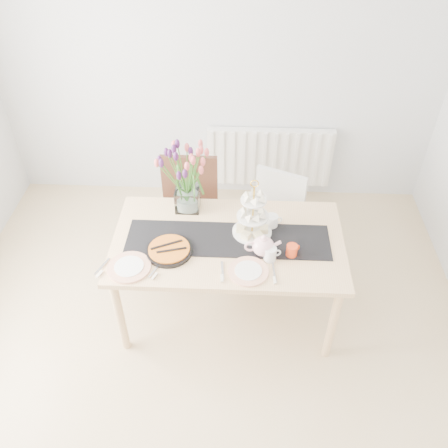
{
  "coord_description": "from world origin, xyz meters",
  "views": [
    {
      "loc": [
        0.24,
        -1.7,
        2.99
      ],
      "look_at": [
        0.13,
        0.63,
        0.94
      ],
      "focal_mm": 38.0,
      "sensor_mm": 36.0,
      "label": 1
    }
  ],
  "objects_px": {
    "dining_table": "(228,248)",
    "tart_tin": "(169,250)",
    "chair_white": "(274,215)",
    "mug_white": "(270,254)",
    "teapot": "(263,246)",
    "chair_brown": "(189,204)",
    "plate_left": "(129,267)",
    "radiator": "(269,157)",
    "tulip_vase": "(186,168)",
    "cream_jug": "(272,221)",
    "plate_right": "(248,271)",
    "cake_stand": "(253,220)",
    "mug_orange": "(292,251)"
  },
  "relations": [
    {
      "from": "dining_table",
      "to": "tart_tin",
      "type": "distance_m",
      "value": 0.42
    },
    {
      "from": "radiator",
      "to": "tart_tin",
      "type": "xyz_separation_m",
      "value": [
        -0.73,
        -1.65,
        0.32
      ]
    },
    {
      "from": "teapot",
      "to": "tart_tin",
      "type": "distance_m",
      "value": 0.63
    },
    {
      "from": "cream_jug",
      "to": "chair_brown",
      "type": "bearing_deg",
      "value": 132.75
    },
    {
      "from": "radiator",
      "to": "cream_jug",
      "type": "xyz_separation_m",
      "value": [
        -0.04,
        -1.35,
        0.34
      ]
    },
    {
      "from": "dining_table",
      "to": "chair_white",
      "type": "bearing_deg",
      "value": 58.88
    },
    {
      "from": "dining_table",
      "to": "mug_white",
      "type": "distance_m",
      "value": 0.35
    },
    {
      "from": "radiator",
      "to": "dining_table",
      "type": "distance_m",
      "value": 1.56
    },
    {
      "from": "plate_right",
      "to": "mug_white",
      "type": "bearing_deg",
      "value": 40.78
    },
    {
      "from": "radiator",
      "to": "plate_left",
      "type": "height_order",
      "value": "plate_left"
    },
    {
      "from": "chair_white",
      "to": "teapot",
      "type": "height_order",
      "value": "teapot"
    },
    {
      "from": "teapot",
      "to": "mug_white",
      "type": "distance_m",
      "value": 0.07
    },
    {
      "from": "chair_brown",
      "to": "mug_white",
      "type": "xyz_separation_m",
      "value": [
        0.63,
        -0.81,
        0.26
      ]
    },
    {
      "from": "cream_jug",
      "to": "tart_tin",
      "type": "xyz_separation_m",
      "value": [
        -0.69,
        -0.3,
        -0.03
      ]
    },
    {
      "from": "chair_white",
      "to": "mug_white",
      "type": "relative_size",
      "value": 8.65
    },
    {
      "from": "teapot",
      "to": "chair_brown",
      "type": "bearing_deg",
      "value": 121.65
    },
    {
      "from": "chair_white",
      "to": "mug_white",
      "type": "bearing_deg",
      "value": -71.95
    },
    {
      "from": "mug_white",
      "to": "cream_jug",
      "type": "bearing_deg",
      "value": 72.61
    },
    {
      "from": "chair_white",
      "to": "tart_tin",
      "type": "height_order",
      "value": "chair_white"
    },
    {
      "from": "tulip_vase",
      "to": "mug_white",
      "type": "bearing_deg",
      "value": -40.88
    },
    {
      "from": "tart_tin",
      "to": "plate_left",
      "type": "xyz_separation_m",
      "value": [
        -0.24,
        -0.16,
        -0.01
      ]
    },
    {
      "from": "mug_orange",
      "to": "chair_brown",
      "type": "bearing_deg",
      "value": 98.22
    },
    {
      "from": "chair_brown",
      "to": "plate_left",
      "type": "bearing_deg",
      "value": -106.82
    },
    {
      "from": "tulip_vase",
      "to": "plate_left",
      "type": "relative_size",
      "value": 2.26
    },
    {
      "from": "chair_brown",
      "to": "radiator",
      "type": "bearing_deg",
      "value": 51.96
    },
    {
      "from": "tulip_vase",
      "to": "plate_right",
      "type": "relative_size",
      "value": 2.45
    },
    {
      "from": "mug_white",
      "to": "plate_left",
      "type": "xyz_separation_m",
      "value": [
        -0.91,
        -0.12,
        -0.04
      ]
    },
    {
      "from": "chair_brown",
      "to": "plate_left",
      "type": "distance_m",
      "value": 0.99
    },
    {
      "from": "dining_table",
      "to": "cake_stand",
      "type": "bearing_deg",
      "value": 25.74
    },
    {
      "from": "mug_orange",
      "to": "plate_right",
      "type": "height_order",
      "value": "mug_orange"
    },
    {
      "from": "chair_brown",
      "to": "cream_jug",
      "type": "distance_m",
      "value": 0.84
    },
    {
      "from": "dining_table",
      "to": "tart_tin",
      "type": "relative_size",
      "value": 5.16
    },
    {
      "from": "radiator",
      "to": "plate_left",
      "type": "xyz_separation_m",
      "value": [
        -0.97,
        -1.8,
        0.31
      ]
    },
    {
      "from": "chair_brown",
      "to": "plate_right",
      "type": "bearing_deg",
      "value": -62.12
    },
    {
      "from": "chair_white",
      "to": "mug_white",
      "type": "xyz_separation_m",
      "value": [
        -0.07,
        -0.76,
        0.31
      ]
    },
    {
      "from": "cream_jug",
      "to": "plate_left",
      "type": "height_order",
      "value": "cream_jug"
    },
    {
      "from": "cake_stand",
      "to": "tart_tin",
      "type": "bearing_deg",
      "value": -158.49
    },
    {
      "from": "plate_left",
      "to": "cream_jug",
      "type": "bearing_deg",
      "value": 26.05
    },
    {
      "from": "radiator",
      "to": "teapot",
      "type": "xyz_separation_m",
      "value": [
        -0.11,
        -1.63,
        0.37
      ]
    },
    {
      "from": "teapot",
      "to": "mug_white",
      "type": "height_order",
      "value": "teapot"
    },
    {
      "from": "dining_table",
      "to": "chair_white",
      "type": "height_order",
      "value": "chair_white"
    },
    {
      "from": "cake_stand",
      "to": "cream_jug",
      "type": "distance_m",
      "value": 0.17
    },
    {
      "from": "radiator",
      "to": "plate_right",
      "type": "xyz_separation_m",
      "value": [
        -0.2,
        -1.8,
        0.31
      ]
    },
    {
      "from": "teapot",
      "to": "tart_tin",
      "type": "relative_size",
      "value": 0.76
    },
    {
      "from": "tulip_vase",
      "to": "plate_left",
      "type": "height_order",
      "value": "tulip_vase"
    },
    {
      "from": "chair_white",
      "to": "cake_stand",
      "type": "xyz_separation_m",
      "value": [
        -0.19,
        -0.51,
        0.37
      ]
    },
    {
      "from": "chair_brown",
      "to": "chair_white",
      "type": "height_order",
      "value": "chair_brown"
    },
    {
      "from": "cream_jug",
      "to": "mug_orange",
      "type": "height_order",
      "value": "same"
    },
    {
      "from": "chair_brown",
      "to": "plate_right",
      "type": "relative_size",
      "value": 3.55
    },
    {
      "from": "cake_stand",
      "to": "mug_orange",
      "type": "relative_size",
      "value": 4.5
    }
  ]
}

